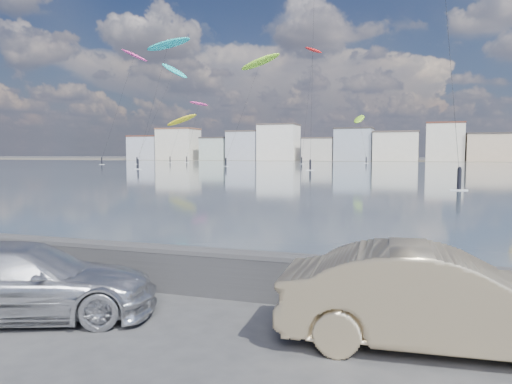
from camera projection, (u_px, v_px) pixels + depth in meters
The scene contains 15 objects.
ground at pixel (125, 337), 8.48m from camera, with size 700.00×700.00×0.00m, color #333335.
bay_water at pixel (399, 169), 94.81m from camera, with size 500.00×177.00×0.00m, color #394856.
far_shore_strip at pixel (413, 161), 197.17m from camera, with size 500.00×60.00×0.00m, color #4C473D.
seawall at pixel (194, 268), 10.99m from camera, with size 400.00×0.36×1.08m.
far_buildings at pixel (417, 145), 183.07m from camera, with size 240.79×13.26×14.60m.
car_silver at pixel (24, 281), 9.38m from camera, with size 1.99×4.89×1.42m, color silver.
car_champagne at pixel (436, 299), 7.91m from camera, with size 1.73×4.95×1.63m, color tan.
kitesurfer_1 at pixel (182, 120), 164.42m from camera, with size 10.46×10.97×16.54m.
kitesurfer_6 at pixel (168, 45), 100.42m from camera, with size 10.02×10.71×26.54m.
kitesurfer_8 at pixel (174, 71), 146.15m from camera, with size 10.36×18.35×30.31m.
kitesurfer_10 at pixel (260, 63), 124.96m from camera, with size 9.99×17.99×28.90m.
kitesurfer_13 at pixel (313, 51), 148.47m from camera, with size 8.25×19.01×35.87m.
kitesurfer_14 at pixel (199, 104), 165.74m from camera, with size 4.94×15.38×20.18m.
kitesurfer_15 at pixel (359, 119), 157.46m from camera, with size 5.97×16.67×15.99m.
kitesurfer_16 at pixel (134, 57), 140.68m from camera, with size 8.26×15.38×32.79m.
Camera 1 is at (4.79, -7.10, 3.13)m, focal length 35.00 mm.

